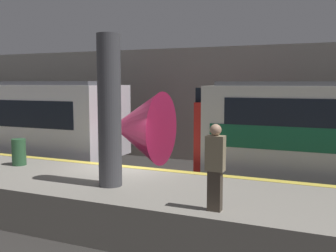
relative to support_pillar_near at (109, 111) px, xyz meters
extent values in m
plane|color=#33302D|center=(-0.91, 2.31, -3.01)|extent=(120.00, 120.00, 0.00)
cube|color=gray|center=(-0.91, 0.46, -2.47)|extent=(40.00, 3.69, 1.08)
cube|color=#EAD14C|center=(-0.91, 2.16, -1.92)|extent=(40.00, 0.30, 0.01)
cube|color=#9E998E|center=(-0.91, 9.14, -0.33)|extent=(50.00, 0.15, 5.37)
cylinder|color=#47474C|center=(0.00, 0.00, 0.00)|extent=(0.59, 0.59, 3.86)
cone|color=#B21E4C|center=(-1.82, 4.84, -1.00)|extent=(2.20, 2.80, 2.80)
sphere|color=#F2EFCC|center=(-0.87, 4.84, -1.45)|extent=(0.20, 0.20, 0.20)
cube|color=red|center=(1.19, 4.84, -1.09)|extent=(0.25, 2.99, 2.35)
cube|color=black|center=(1.19, 4.84, 0.08)|extent=(0.25, 2.69, 0.94)
sphere|color=#EA4C42|center=(1.03, 4.15, -1.51)|extent=(0.18, 0.18, 0.18)
sphere|color=#EA4C42|center=(1.03, 5.52, -1.51)|extent=(0.18, 0.18, 0.18)
cube|color=#473D33|center=(3.05, -0.86, -1.51)|extent=(0.28, 0.20, 0.84)
cube|color=gray|center=(3.05, -0.86, -0.72)|extent=(0.38, 0.24, 0.73)
sphere|color=tan|center=(3.05, -0.86, -0.24)|extent=(0.24, 0.24, 0.24)
cylinder|color=#2D5B38|center=(-4.05, 0.99, -1.50)|extent=(0.44, 0.44, 0.85)
camera|label=1|loc=(5.32, -8.49, 0.71)|focal=42.00mm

